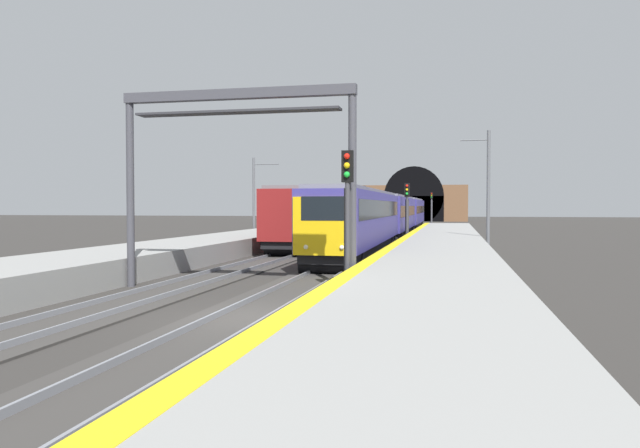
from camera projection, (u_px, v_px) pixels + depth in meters
name	position (u px, v px, depth m)	size (l,w,h in m)	color
ground_plane	(246.00, 319.00, 15.97)	(320.00, 320.00, 0.00)	#302D2B
platform_right	(424.00, 306.00, 14.96)	(112.00, 4.93, 1.04)	gray
platform_right_edge_strip	(336.00, 282.00, 15.42)	(112.00, 0.50, 0.01)	yellow
track_main_line	(246.00, 318.00, 15.97)	(160.00, 3.06, 0.21)	#383533
track_adjacent_line	(98.00, 311.00, 16.90)	(160.00, 2.75, 0.21)	#383533
train_main_approaching	(393.00, 214.00, 55.15)	(61.60, 2.92, 3.92)	navy
train_adjacent_platform	(357.00, 212.00, 62.36)	(58.41, 3.20, 5.06)	maroon
railway_signal_near	(347.00, 207.00, 20.11)	(0.39, 0.38, 4.82)	#38383D
railway_signal_mid	(407.00, 207.00, 46.00)	(0.39, 0.38, 4.71)	#38383D
railway_signal_far	(432.00, 205.00, 98.34)	(0.39, 0.38, 5.22)	#4C4C54
overhead_signal_gantry	(237.00, 139.00, 21.42)	(0.70, 8.57, 7.10)	#3F3F47
tunnel_portal	(414.00, 203.00, 118.93)	(2.64, 20.55, 11.51)	brown
catenary_mast_near	(254.00, 197.00, 53.41)	(0.22, 2.38, 7.24)	#595B60
catenary_mast_far	(488.00, 190.00, 38.61)	(0.22, 1.88, 7.79)	#595B60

